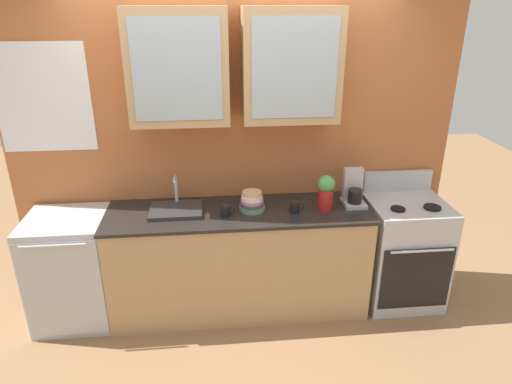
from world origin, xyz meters
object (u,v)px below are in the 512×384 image
at_px(sink_faucet, 176,209).
at_px(bowl_stack, 252,202).
at_px(cup_near_sink, 226,211).
at_px(cup_near_bowls, 295,207).
at_px(stove_range, 402,251).
at_px(dishwasher, 73,269).
at_px(coffee_maker, 354,191).
at_px(vase, 326,191).

xyz_separation_m(sink_faucet, bowl_stack, (0.59, -0.03, 0.05)).
bearing_deg(cup_near_sink, cup_near_bowls, 1.22).
bearing_deg(sink_faucet, stove_range, -1.05).
relative_size(dishwasher, coffee_maker, 3.09).
relative_size(cup_near_bowls, dishwasher, 0.12).
height_order(cup_near_bowls, dishwasher, cup_near_bowls).
distance_m(vase, cup_near_sink, 0.79).
relative_size(vase, cup_near_sink, 2.58).
bearing_deg(stove_range, cup_near_bowls, -175.84).
height_order(stove_range, cup_near_sink, stove_range).
height_order(bowl_stack, cup_near_sink, bowl_stack).
distance_m(sink_faucet, cup_near_sink, 0.40).
bearing_deg(bowl_stack, coffee_maker, 2.80).
bearing_deg(stove_range, bowl_stack, 179.72).
bearing_deg(sink_faucet, vase, -3.77).
bearing_deg(vase, dishwasher, 178.91).
bearing_deg(cup_near_bowls, dishwasher, 177.88).
bearing_deg(cup_near_sink, vase, 2.83).
bearing_deg(coffee_maker, bowl_stack, -177.20).
height_order(vase, cup_near_bowls, vase).
relative_size(bowl_stack, dishwasher, 0.22).
bearing_deg(dishwasher, stove_range, 0.09).
height_order(bowl_stack, cup_near_bowls, bowl_stack).
xyz_separation_m(cup_near_sink, cup_near_bowls, (0.53, 0.01, 0.00)).
bearing_deg(cup_near_sink, stove_range, 3.10).
distance_m(vase, dishwasher, 2.09).
distance_m(cup_near_sink, cup_near_bowls, 0.53).
bearing_deg(cup_near_sink, dishwasher, 176.42).
height_order(vase, cup_near_sink, vase).
relative_size(sink_faucet, coffee_maker, 1.39).
bearing_deg(sink_faucet, dishwasher, -177.36).
xyz_separation_m(cup_near_bowls, dishwasher, (-1.75, 0.06, -0.49)).
xyz_separation_m(dishwasher, coffee_maker, (2.25, 0.05, 0.56)).
height_order(sink_faucet, coffee_maker, coffee_maker).
bearing_deg(coffee_maker, cup_near_sink, -172.96).
height_order(sink_faucet, dishwasher, sink_faucet).
bearing_deg(vase, stove_range, 3.41).
bearing_deg(vase, cup_near_bowls, -173.67).
height_order(bowl_stack, vase, vase).
distance_m(stove_range, cup_near_sink, 1.56).
xyz_separation_m(sink_faucet, cup_near_bowls, (0.92, -0.10, 0.02)).
distance_m(stove_range, coffee_maker, 0.72).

